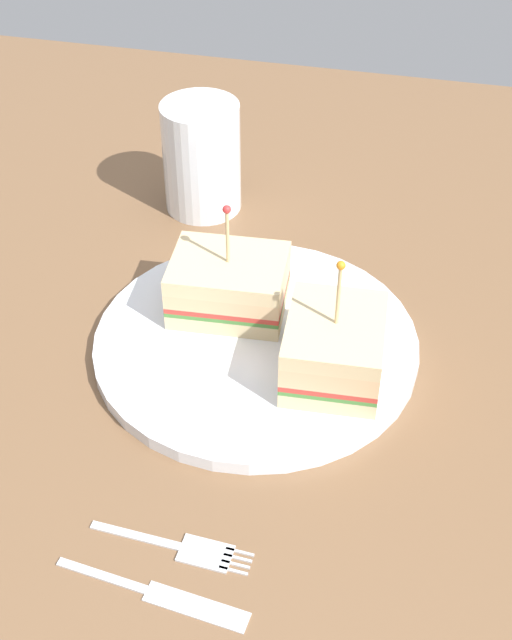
# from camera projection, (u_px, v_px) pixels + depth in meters

# --- Properties ---
(ground_plane) EXTENTS (1.13, 1.13, 0.02)m
(ground_plane) POSITION_uv_depth(u_px,v_px,m) (256.00, 357.00, 0.73)
(ground_plane) COLOR brown
(plate) EXTENTS (0.28, 0.28, 0.01)m
(plate) POSITION_uv_depth(u_px,v_px,m) (256.00, 343.00, 0.72)
(plate) COLOR white
(plate) RESTS_ON ground_plane
(sandwich_half_front) EXTENTS (0.10, 0.08, 0.11)m
(sandwich_half_front) POSITION_uv_depth(u_px,v_px,m) (229.00, 285.00, 0.73)
(sandwich_half_front) COLOR beige
(sandwich_half_front) RESTS_ON plate
(sandwich_half_back) EXTENTS (0.08, 0.10, 0.11)m
(sandwich_half_back) POSITION_uv_depth(u_px,v_px,m) (334.00, 348.00, 0.67)
(sandwich_half_back) COLOR beige
(sandwich_half_back) RESTS_ON plate
(drink_glass) EXTENTS (0.08, 0.08, 0.11)m
(drink_glass) POSITION_uv_depth(u_px,v_px,m) (202.00, 160.00, 0.86)
(drink_glass) COLOR silver
(drink_glass) RESTS_ON ground_plane
(fork) EXTENTS (0.12, 0.02, 0.00)m
(fork) POSITION_uv_depth(u_px,v_px,m) (188.00, 548.00, 0.57)
(fork) COLOR silver
(fork) RESTS_ON ground_plane
(knife) EXTENTS (0.14, 0.02, 0.00)m
(knife) POSITION_uv_depth(u_px,v_px,m) (163.00, 595.00, 0.55)
(knife) COLOR silver
(knife) RESTS_ON ground_plane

